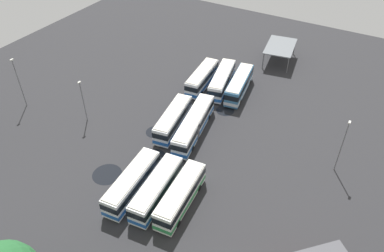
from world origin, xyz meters
The scene contains 17 objects.
ground_plane centered at (0.00, 0.00, 0.00)m, with size 107.03×107.03×0.00m, color #28282B.
bus_row0_slot0 centered at (-13.75, -5.75, 1.83)m, with size 10.89×3.62×3.47m.
bus_row0_slot1 centered at (-14.35, -2.40, 1.84)m, with size 11.16×3.75×3.47m.
bus_row0_slot2 centered at (-15.06, 1.15, 1.84)m, with size 11.34×3.66×3.47m.
bus_row1_slot1 centered at (0.16, 0.19, 1.84)m, with size 14.02×5.06×3.47m.
bus_row1_slot2 centered at (-0.36, 3.82, 1.84)m, with size 11.14×4.42×3.47m.
bus_row2_slot0 centered at (14.82, -1.23, 1.84)m, with size 11.61×4.42×3.47m.
bus_row2_slot1 centered at (14.66, 2.30, 1.84)m, with size 11.82×5.06×3.47m.
bus_row2_slot2 centered at (13.51, 5.99, 1.83)m, with size 10.91×3.77×3.47m.
maintenance_shelter centered at (30.47, -3.47, 3.39)m, with size 9.92×7.04×3.58m.
lamp_post_near_entrance centered at (-8.11, 30.49, 5.11)m, with size 0.56×0.28×9.39m.
lamp_post_far_corner centered at (3.24, -21.98, 4.91)m, with size 0.56×0.28×8.99m.
lamp_post_by_building centered at (-5.89, 17.95, 4.26)m, with size 0.56×0.28×7.70m.
puddle_between_rows centered at (8.44, -1.52, 0.00)m, with size 3.26×3.26×0.01m, color black.
puddle_centre_drain centered at (-2.77, 5.88, 0.00)m, with size 3.18×3.18×0.01m, color black.
puddle_front_lane centered at (-14.33, 6.50, 0.00)m, with size 4.33×4.33×0.01m, color black.
puddle_near_shelter centered at (-7.65, 2.73, 0.00)m, with size 3.36×3.36×0.01m, color black.
Camera 1 is at (-41.60, -23.55, 40.00)m, focal length 35.38 mm.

